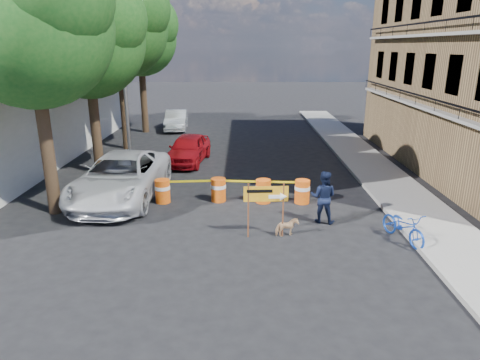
{
  "coord_description": "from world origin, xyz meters",
  "views": [
    {
      "loc": [
        -0.11,
        -12.26,
        5.72
      ],
      "look_at": [
        -0.18,
        1.77,
        1.3
      ],
      "focal_mm": 32.0,
      "sensor_mm": 36.0,
      "label": 1
    }
  ],
  "objects_px": {
    "dog": "(287,227)",
    "sedan_silver": "(176,120)",
    "barrel_mid_right": "(263,190)",
    "bicycle": "(405,212)",
    "sedan_red": "(188,149)",
    "pedestrian": "(323,197)",
    "detour_sign": "(271,198)",
    "suv_white": "(121,177)",
    "barrel_far_left": "(163,191)",
    "barrel_mid_left": "(218,189)",
    "barrel_far_right": "(302,191)"
  },
  "relations": [
    {
      "from": "sedan_red",
      "to": "suv_white",
      "type": "bearing_deg",
      "value": -102.15
    },
    {
      "from": "dog",
      "to": "sedan_silver",
      "type": "relative_size",
      "value": 0.17
    },
    {
      "from": "sedan_silver",
      "to": "barrel_mid_left",
      "type": "bearing_deg",
      "value": -79.91
    },
    {
      "from": "barrel_mid_right",
      "to": "sedan_silver",
      "type": "xyz_separation_m",
      "value": [
        -5.5,
        14.86,
        0.21
      ]
    },
    {
      "from": "barrel_far_left",
      "to": "barrel_mid_left",
      "type": "relative_size",
      "value": 1.0
    },
    {
      "from": "sedan_red",
      "to": "pedestrian",
      "type": "bearing_deg",
      "value": -46.89
    },
    {
      "from": "barrel_mid_left",
      "to": "sedan_red",
      "type": "bearing_deg",
      "value": 107.93
    },
    {
      "from": "barrel_far_right",
      "to": "barrel_far_left",
      "type": "bearing_deg",
      "value": 179.76
    },
    {
      "from": "suv_white",
      "to": "pedestrian",
      "type": "bearing_deg",
      "value": -14.71
    },
    {
      "from": "barrel_mid_right",
      "to": "sedan_red",
      "type": "height_order",
      "value": "sedan_red"
    },
    {
      "from": "barrel_mid_right",
      "to": "sedan_silver",
      "type": "bearing_deg",
      "value": 110.3
    },
    {
      "from": "barrel_far_right",
      "to": "pedestrian",
      "type": "relative_size",
      "value": 0.5
    },
    {
      "from": "barrel_far_left",
      "to": "pedestrian",
      "type": "xyz_separation_m",
      "value": [
        5.73,
        -1.85,
        0.42
      ]
    },
    {
      "from": "barrel_far_left",
      "to": "pedestrian",
      "type": "distance_m",
      "value": 6.04
    },
    {
      "from": "detour_sign",
      "to": "sedan_silver",
      "type": "xyz_separation_m",
      "value": [
        -5.59,
        17.94,
        -0.6
      ]
    },
    {
      "from": "barrel_far_right",
      "to": "sedan_red",
      "type": "distance_m",
      "value": 7.72
    },
    {
      "from": "sedan_red",
      "to": "dog",
      "type": "bearing_deg",
      "value": -57.19
    },
    {
      "from": "barrel_mid_left",
      "to": "suv_white",
      "type": "bearing_deg",
      "value": 175.76
    },
    {
      "from": "pedestrian",
      "to": "dog",
      "type": "height_order",
      "value": "pedestrian"
    },
    {
      "from": "detour_sign",
      "to": "sedan_silver",
      "type": "relative_size",
      "value": 0.43
    },
    {
      "from": "barrel_far_left",
      "to": "detour_sign",
      "type": "height_order",
      "value": "detour_sign"
    },
    {
      "from": "barrel_far_left",
      "to": "bicycle",
      "type": "relative_size",
      "value": 0.48
    },
    {
      "from": "detour_sign",
      "to": "suv_white",
      "type": "relative_size",
      "value": 0.29
    },
    {
      "from": "barrel_far_right",
      "to": "barrel_mid_left",
      "type": "bearing_deg",
      "value": 176.55
    },
    {
      "from": "detour_sign",
      "to": "sedan_silver",
      "type": "distance_m",
      "value": 18.8
    },
    {
      "from": "suv_white",
      "to": "sedan_silver",
      "type": "height_order",
      "value": "suv_white"
    },
    {
      "from": "detour_sign",
      "to": "barrel_mid_right",
      "type": "bearing_deg",
      "value": 88.99
    },
    {
      "from": "barrel_far_right",
      "to": "suv_white",
      "type": "relative_size",
      "value": 0.15
    },
    {
      "from": "barrel_mid_right",
      "to": "suv_white",
      "type": "distance_m",
      "value": 5.53
    },
    {
      "from": "barrel_far_left",
      "to": "sedan_silver",
      "type": "relative_size",
      "value": 0.22
    },
    {
      "from": "pedestrian",
      "to": "bicycle",
      "type": "bearing_deg",
      "value": 165.22
    },
    {
      "from": "barrel_mid_right",
      "to": "dog",
      "type": "relative_size",
      "value": 1.28
    },
    {
      "from": "barrel_mid_left",
      "to": "sedan_red",
      "type": "height_order",
      "value": "sedan_red"
    },
    {
      "from": "barrel_mid_right",
      "to": "bicycle",
      "type": "bearing_deg",
      "value": -39.31
    },
    {
      "from": "pedestrian",
      "to": "barrel_mid_right",
      "type": "bearing_deg",
      "value": -25.5
    },
    {
      "from": "barrel_mid_right",
      "to": "bicycle",
      "type": "height_order",
      "value": "bicycle"
    },
    {
      "from": "dog",
      "to": "sedan_silver",
      "type": "distance_m",
      "value": 18.92
    },
    {
      "from": "barrel_far_right",
      "to": "barrel_mid_right",
      "type": "bearing_deg",
      "value": 177.74
    },
    {
      "from": "barrel_mid_left",
      "to": "dog",
      "type": "xyz_separation_m",
      "value": [
        2.31,
        -3.19,
        -0.18
      ]
    },
    {
      "from": "barrel_mid_right",
      "to": "pedestrian",
      "type": "relative_size",
      "value": 0.5
    },
    {
      "from": "dog",
      "to": "suv_white",
      "type": "distance_m",
      "value": 7.03
    },
    {
      "from": "barrel_far_left",
      "to": "detour_sign",
      "type": "relative_size",
      "value": 0.51
    },
    {
      "from": "barrel_far_right",
      "to": "detour_sign",
      "type": "distance_m",
      "value": 3.43
    },
    {
      "from": "barrel_mid_left",
      "to": "barrel_far_right",
      "type": "xyz_separation_m",
      "value": [
        3.18,
        -0.19,
        0.0
      ]
    },
    {
      "from": "barrel_far_left",
      "to": "sedan_silver",
      "type": "height_order",
      "value": "sedan_silver"
    },
    {
      "from": "pedestrian",
      "to": "sedan_silver",
      "type": "height_order",
      "value": "pedestrian"
    },
    {
      "from": "sedan_red",
      "to": "detour_sign",
      "type": "bearing_deg",
      "value": -60.0
    },
    {
      "from": "barrel_mid_right",
      "to": "bicycle",
      "type": "distance_m",
      "value": 5.32
    },
    {
      "from": "bicycle",
      "to": "suv_white",
      "type": "xyz_separation_m",
      "value": [
        -9.6,
        3.78,
        -0.07
      ]
    },
    {
      "from": "suv_white",
      "to": "sedan_red",
      "type": "height_order",
      "value": "suv_white"
    }
  ]
}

